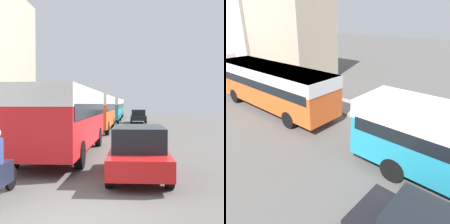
{
  "view_description": "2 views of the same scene",
  "coord_description": "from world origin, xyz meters",
  "views": [
    {
      "loc": [
        1.24,
        -5.99,
        2.29
      ],
      "look_at": [
        -0.84,
        25.46,
        1.47
      ],
      "focal_mm": 50.0,
      "sensor_mm": 36.0,
      "label": 1
    },
    {
      "loc": [
        6.13,
        32.44,
        5.95
      ],
      "look_at": [
        -0.81,
        26.54,
        1.93
      ],
      "focal_mm": 35.0,
      "sensor_mm": 36.0,
      "label": 2
    }
  ],
  "objects": [
    {
      "name": "building_corner",
      "position": [
        -9.44,
        3.96,
        6.56
      ],
      "size": [
        6.48,
        9.34,
        13.12
      ],
      "color": "silver",
      "rests_on": "ground_plane"
    },
    {
      "name": "building_midblock",
      "position": [
        -8.8,
        13.48,
        4.77
      ],
      "size": [
        5.2,
        8.17,
        9.54
      ],
      "color": "#BCAD93",
      "rests_on": "ground_plane"
    },
    {
      "name": "bus_following",
      "position": [
        -1.79,
        19.84,
        1.92
      ],
      "size": [
        2.63,
        10.25,
        2.94
      ],
      "color": "#EA5B23",
      "rests_on": "ground_plane"
    }
  ]
}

